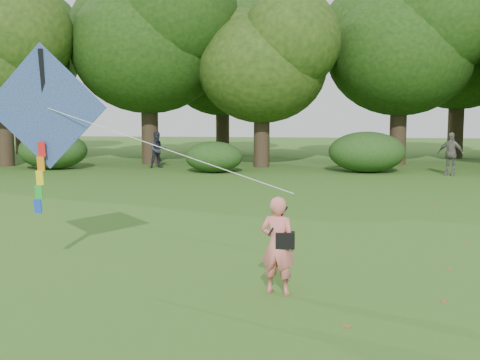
# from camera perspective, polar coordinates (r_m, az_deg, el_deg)

# --- Properties ---
(ground) EXTENTS (100.00, 100.00, 0.00)m
(ground) POSITION_cam_1_polar(r_m,az_deg,el_deg) (10.59, 5.27, -9.48)
(ground) COLOR #265114
(ground) RESTS_ON ground
(man_kite_flyer) EXTENTS (0.66, 0.52, 1.58)m
(man_kite_flyer) POSITION_cam_1_polar(r_m,az_deg,el_deg) (9.67, 3.60, -6.20)
(man_kite_flyer) COLOR #E8716D
(man_kite_flyer) RESTS_ON ground
(bystander_left) EXTENTS (1.06, 0.97, 1.77)m
(bystander_left) POSITION_cam_1_polar(r_m,az_deg,el_deg) (29.98, -7.80, 2.84)
(bystander_left) COLOR #282A36
(bystander_left) RESTS_ON ground
(bystander_right) EXTENTS (1.20, 0.94, 1.90)m
(bystander_right) POSITION_cam_1_polar(r_m,az_deg,el_deg) (27.97, 19.32, 2.36)
(bystander_right) COLOR #67625C
(bystander_right) RESTS_ON ground
(crossbody_bag) EXTENTS (0.43, 0.20, 0.67)m
(crossbody_bag) POSITION_cam_1_polar(r_m,az_deg,el_deg) (9.62, 4.29, -5.64)
(crossbody_bag) COLOR black
(crossbody_bag) RESTS_ON ground
(flying_kite) EXTENTS (5.59, 1.27, 3.05)m
(flying_kite) POSITION_cam_1_polar(r_m,az_deg,el_deg) (11.33, -17.96, 6.32)
(flying_kite) COLOR #24429C
(flying_kite) RESTS_ON ground
(tree_line) EXTENTS (54.70, 15.30, 9.48)m
(tree_line) POSITION_cam_1_polar(r_m,az_deg,el_deg) (33.18, 8.93, 11.36)
(tree_line) COLOR #3A2D1E
(tree_line) RESTS_ON ground
(shrub_band) EXTENTS (39.15, 3.22, 1.88)m
(shrub_band) POSITION_cam_1_polar(r_m,az_deg,el_deg) (27.85, 4.35, 2.52)
(shrub_band) COLOR #264919
(shrub_band) RESTS_ON ground
(fallen_leaves) EXTENTS (8.63, 14.22, 0.01)m
(fallen_leaves) POSITION_cam_1_polar(r_m,az_deg,el_deg) (14.90, 9.93, -4.72)
(fallen_leaves) COLOR brown
(fallen_leaves) RESTS_ON ground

